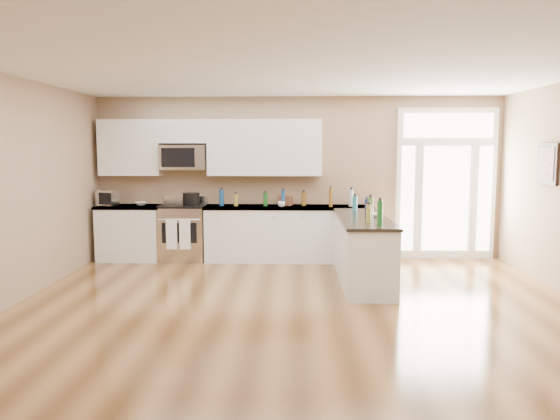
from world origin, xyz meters
The scene contains 19 objects.
ground centered at (0.00, 0.00, 0.00)m, with size 8.00×8.00×0.00m, color brown.
room_shell centered at (0.00, 0.00, 1.71)m, with size 8.00×8.00×8.00m.
back_cabinet_left centered at (-2.87, 3.69, 0.44)m, with size 1.10×0.66×0.94m.
back_cabinet_right centered at (-0.16, 3.69, 0.44)m, with size 2.85×0.66×0.94m.
peninsula_cabinet centered at (0.93, 2.24, 0.43)m, with size 0.69×2.32×0.94m.
upper_cabinet_left centered at (-2.88, 3.83, 1.93)m, with size 1.04×0.33×0.95m, color white.
upper_cabinet_right centered at (-0.57, 3.83, 1.93)m, with size 1.94×0.33×0.95m, color white.
upper_cabinet_short centered at (-1.95, 3.83, 2.20)m, with size 0.82×0.33×0.40m, color white.
microwave centered at (-1.95, 3.80, 1.76)m, with size 0.78×0.41×0.42m.
entry_door centered at (2.55, 3.95, 1.30)m, with size 1.70×0.10×2.60m.
wall_art_near centered at (3.47, 2.20, 1.70)m, with size 0.05×0.58×0.58m.
kitchen_range centered at (-1.97, 3.69, 0.48)m, with size 0.77×0.69×1.08m.
stockpot centered at (-1.82, 3.70, 1.06)m, with size 0.29×0.29×0.22m, color black.
toaster_oven centered at (-3.24, 3.65, 1.07)m, with size 0.31×0.25×0.27m, color silver.
cardboard_box centered at (-0.21, 3.80, 1.03)m, with size 0.21×0.15×0.17m, color brown.
bowl_left centered at (-2.71, 3.77, 0.97)m, with size 0.21×0.21×0.05m, color white.
bowl_peninsula centered at (1.10, 2.29, 0.97)m, with size 0.16×0.16×0.05m, color white.
cup_counter centered at (-0.28, 3.56, 0.99)m, with size 0.12×0.12×0.09m, color white.
counter_bottles centered at (0.33, 3.00, 1.07)m, with size 2.41×2.43×0.31m.
Camera 1 is at (-0.05, -5.51, 1.92)m, focal length 35.00 mm.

